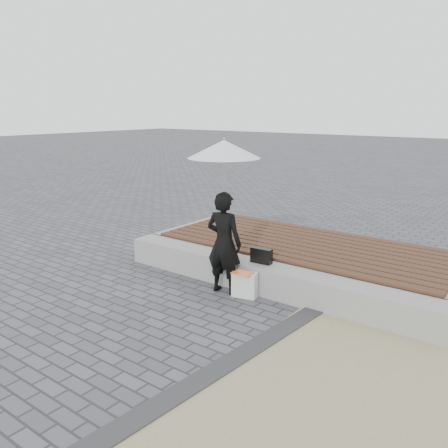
{
  "coord_description": "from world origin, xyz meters",
  "views": [
    {
      "loc": [
        3.32,
        -3.76,
        2.56
      ],
      "look_at": [
        -0.46,
        1.22,
        1.0
      ],
      "focal_mm": 37.46,
      "sensor_mm": 36.0,
      "label": 1
    }
  ],
  "objects": [
    {
      "name": "woman",
      "position": [
        -0.46,
        1.22,
        0.73
      ],
      "size": [
        0.57,
        0.41,
        1.46
      ],
      "primitive_type": "imported",
      "rotation": [
        0.0,
        0.0,
        3.26
      ],
      "color": "black",
      "rests_on": "ground"
    },
    {
      "name": "seating_ledge",
      "position": [
        0.0,
        1.6,
        0.2
      ],
      "size": [
        5.0,
        0.45,
        0.4
      ],
      "primitive_type": "cube",
      "color": "#9A9A95",
      "rests_on": "ground"
    },
    {
      "name": "magazine",
      "position": [
        -0.12,
        1.19,
        0.37
      ],
      "size": [
        0.27,
        0.2,
        0.01
      ],
      "primitive_type": "cube",
      "rotation": [
        0.0,
        0.0,
        -0.0
      ],
      "color": "#FF353C",
      "rests_on": "canvas_tote"
    },
    {
      "name": "ground",
      "position": [
        0.0,
        0.0,
        0.0
      ],
      "size": [
        80.0,
        80.0,
        0.0
      ],
      "primitive_type": "plane",
      "color": "#505056",
      "rests_on": "ground"
    },
    {
      "name": "timber_platform",
      "position": [
        0.0,
        2.8,
        0.2
      ],
      "size": [
        5.0,
        2.0,
        0.4
      ],
      "primitive_type": "cube",
      "color": "#969792",
      "rests_on": "ground"
    },
    {
      "name": "parasol",
      "position": [
        -0.46,
        1.22,
        2.03
      ],
      "size": [
        0.98,
        0.98,
        1.25
      ],
      "rotation": [
        0.0,
        0.0,
        0.34
      ],
      "color": "#BABBC0",
      "rests_on": "ground"
    },
    {
      "name": "canvas_tote",
      "position": [
        -0.12,
        1.24,
        0.18
      ],
      "size": [
        0.37,
        0.22,
        0.36
      ],
      "primitive_type": "cube",
      "rotation": [
        0.0,
        0.0,
        0.23
      ],
      "color": "silver",
      "rests_on": "ground"
    },
    {
      "name": "edging_band",
      "position": [
        0.75,
        -0.5,
        0.02
      ],
      "size": [
        0.61,
        5.2,
        0.04
      ],
      "primitive_type": "cube",
      "rotation": [
        0.0,
        0.0,
        -0.07
      ],
      "color": "#313134",
      "rests_on": "ground"
    },
    {
      "name": "timber_decking",
      "position": [
        0.0,
        2.8,
        0.42
      ],
      "size": [
        4.6,
        2.0,
        0.04
      ],
      "primitive_type": null,
      "color": "#512C1E",
      "rests_on": "timber_platform"
    },
    {
      "name": "handbag",
      "position": [
        -0.1,
        1.62,
        0.51
      ],
      "size": [
        0.32,
        0.13,
        0.22
      ],
      "primitive_type": "cube",
      "rotation": [
        0.0,
        0.0,
        0.06
      ],
      "color": "black",
      "rests_on": "seating_ledge"
    }
  ]
}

